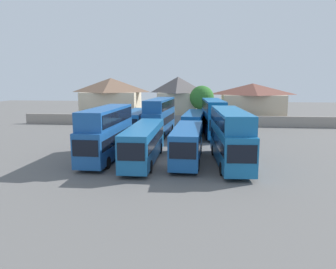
{
  "coord_description": "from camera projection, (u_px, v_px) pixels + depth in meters",
  "views": [
    {
      "loc": [
        3.41,
        -30.14,
        7.79
      ],
      "look_at": [
        0.0,
        3.0,
        2.14
      ],
      "focal_mm": 34.44,
      "sensor_mm": 36.0,
      "label": 1
    }
  ],
  "objects": [
    {
      "name": "tree_left_of_lot",
      "position": [
        202.0,
        98.0,
        56.94
      ],
      "size": [
        4.26,
        4.26,
        6.82
      ],
      "color": "brown",
      "rests_on": "ground"
    },
    {
      "name": "bus_5",
      "position": [
        136.0,
        121.0,
        45.76
      ],
      "size": [
        2.75,
        10.8,
        3.45
      ],
      "rotation": [
        0.0,
        0.0,
        -1.55
      ],
      "color": "#1B5BA2",
      "rests_on": "ground"
    },
    {
      "name": "house_terrace_left",
      "position": [
        111.0,
        98.0,
        63.65
      ],
      "size": [
        11.25,
        7.71,
        8.18
      ],
      "color": "beige",
      "rests_on": "ground"
    },
    {
      "name": "bus_3",
      "position": [
        187.0,
        142.0,
        30.86
      ],
      "size": [
        2.8,
        10.6,
        3.35
      ],
      "rotation": [
        0.0,
        0.0,
        -1.6
      ],
      "color": "#19559D",
      "rests_on": "ground"
    },
    {
      "name": "house_terrace_right",
      "position": [
        252.0,
        102.0,
        59.98
      ],
      "size": [
        11.51,
        8.37,
        7.17
      ],
      "color": "#C6B293",
      "rests_on": "ground"
    },
    {
      "name": "ground",
      "position": [
        178.0,
        132.0,
        48.86
      ],
      "size": [
        140.0,
        140.0,
        0.0
      ],
      "primitive_type": "plane",
      "color": "#605E5B"
    },
    {
      "name": "bus_2",
      "position": [
        144.0,
        141.0,
        30.73
      ],
      "size": [
        2.63,
        11.97,
        3.5
      ],
      "rotation": [
        0.0,
        0.0,
        -1.56
      ],
      "color": "#1A609C",
      "rests_on": "ground"
    },
    {
      "name": "depot_boundary_wall",
      "position": [
        181.0,
        120.0,
        55.47
      ],
      "size": [
        56.0,
        0.5,
        1.8
      ],
      "primitive_type": "cube",
      "color": "gray",
      "rests_on": "ground"
    },
    {
      "name": "bus_8",
      "position": [
        213.0,
        116.0,
        45.15
      ],
      "size": [
        3.23,
        11.25,
        5.05
      ],
      "rotation": [
        0.0,
        0.0,
        -1.5
      ],
      "color": "#0D5598",
      "rests_on": "ground"
    },
    {
      "name": "bus_6",
      "position": [
        160.0,
        115.0,
        45.71
      ],
      "size": [
        3.4,
        11.13,
        5.16
      ],
      "rotation": [
        0.0,
        0.0,
        -1.65
      ],
      "color": "#1E5598",
      "rests_on": "ground"
    },
    {
      "name": "bus_7",
      "position": [
        194.0,
        123.0,
        45.03
      ],
      "size": [
        3.07,
        11.21,
        3.32
      ],
      "rotation": [
        0.0,
        0.0,
        -1.63
      ],
      "color": "#13529A",
      "rests_on": "ground"
    },
    {
      "name": "bus_4",
      "position": [
        230.0,
        134.0,
        29.83
      ],
      "size": [
        3.29,
        11.79,
        5.04
      ],
      "rotation": [
        0.0,
        0.0,
        -1.51
      ],
      "color": "#18649F",
      "rests_on": "ground"
    },
    {
      "name": "house_terrace_centre",
      "position": [
        178.0,
        99.0,
        61.43
      ],
      "size": [
        7.49,
        7.68,
        8.4
      ],
      "color": "beige",
      "rests_on": "ground"
    },
    {
      "name": "bus_1",
      "position": [
        106.0,
        131.0,
        31.72
      ],
      "size": [
        2.85,
        11.0,
        5.11
      ],
      "rotation": [
        0.0,
        0.0,
        -1.6
      ],
      "color": "#1C539A",
      "rests_on": "ground"
    }
  ]
}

